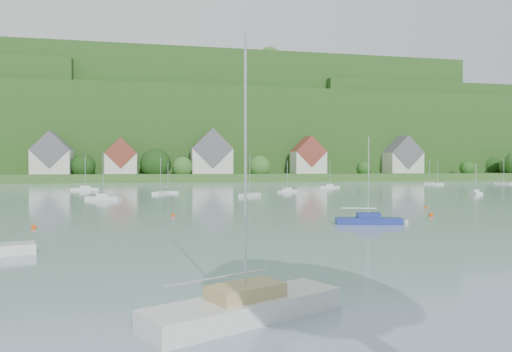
{
  "coord_description": "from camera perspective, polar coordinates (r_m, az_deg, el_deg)",
  "views": [
    {
      "loc": [
        -17.1,
        -6.07,
        5.45
      ],
      "look_at": [
        -0.22,
        75.0,
        4.0
      ],
      "focal_mm": 33.97,
      "sensor_mm": 36.0,
      "label": 1
    }
  ],
  "objects": [
    {
      "name": "village_building_2",
      "position": [
        195.39,
        -5.27,
        2.41
      ],
      "size": [
        16.0,
        11.44,
        18.0
      ],
      "color": "beige",
      "rests_on": "far_shore_strip"
    },
    {
      "name": "village_building_3",
      "position": [
        201.9,
        6.15,
        2.12
      ],
      "size": [
        13.0,
        10.4,
        15.5
      ],
      "color": "beige",
      "rests_on": "far_shore_strip"
    },
    {
      "name": "mooring_buoy_2",
      "position": [
        69.21,
        19.41,
        -3.57
      ],
      "size": [
        0.4,
        0.4,
        0.4
      ],
      "primitive_type": "sphere",
      "color": "#DF420B",
      "rests_on": "ground"
    },
    {
      "name": "mooring_buoy_3",
      "position": [
        57.82,
        19.91,
        -4.46
      ],
      "size": [
        0.5,
        0.5,
        0.5
      ],
      "primitive_type": "sphere",
      "color": "#DF420B",
      "rests_on": "ground"
    },
    {
      "name": "near_sailboat_2",
      "position": [
        17.97,
        -1.25,
        -14.96
      ],
      "size": [
        7.82,
        5.24,
        10.32
      ],
      "rotation": [
        0.0,
        0.0,
        0.45
      ],
      "color": "silver",
      "rests_on": "ground"
    },
    {
      "name": "far_sailboat_cluster",
      "position": [
        121.47,
        -3.57,
        -1.4
      ],
      "size": [
        198.23,
        75.43,
        8.71
      ],
      "color": "silver",
      "rests_on": "ground"
    },
    {
      "name": "village_building_0",
      "position": [
        196.8,
        -22.88,
        2.11
      ],
      "size": [
        14.0,
        10.4,
        16.0
      ],
      "color": "beige",
      "rests_on": "far_shore_strip"
    },
    {
      "name": "mooring_buoy_5",
      "position": [
        55.06,
        -9.74,
        -4.69
      ],
      "size": [
        0.43,
        0.43,
        0.43
      ],
      "primitive_type": "sphere",
      "color": "#DF420B",
      "rests_on": "ground"
    },
    {
      "name": "village_building_1",
      "position": [
        195.53,
        -15.56,
        1.93
      ],
      "size": [
        12.0,
        9.36,
        14.0
      ],
      "color": "beige",
      "rests_on": "far_shore_strip"
    },
    {
      "name": "mooring_buoy_0",
      "position": [
        47.52,
        -24.7,
        -5.67
      ],
      "size": [
        0.46,
        0.46,
        0.46
      ],
      "primitive_type": "sphere",
      "color": "#DF420B",
      "rests_on": "ground"
    },
    {
      "name": "far_shore_strip",
      "position": [
        206.82,
        -7.02,
        -0.1
      ],
      "size": [
        600.0,
        60.0,
        3.0
      ],
      "primitive_type": "cube",
      "color": "#315921",
      "rests_on": "ground"
    },
    {
      "name": "forested_ridge",
      "position": [
        275.75,
        -8.13,
        4.62
      ],
      "size": [
        620.0,
        181.22,
        69.89
      ],
      "color": "#163C13",
      "rests_on": "ground"
    },
    {
      "name": "mooring_buoy_1",
      "position": [
        49.72,
        17.28,
        -5.33
      ],
      "size": [
        0.41,
        0.41,
        0.41
      ],
      "primitive_type": "sphere",
      "color": "white",
      "rests_on": "ground"
    },
    {
      "name": "near_sailboat_1",
      "position": [
        48.01,
        13.09,
        -5.0
      ],
      "size": [
        6.45,
        3.15,
        8.39
      ],
      "rotation": [
        0.0,
        0.0,
        -0.24
      ],
      "color": "navy",
      "rests_on": "ground"
    },
    {
      "name": "village_building_4",
      "position": [
        223.46,
        16.89,
        2.02
      ],
      "size": [
        15.0,
        10.4,
        16.5
      ],
      "color": "beige",
      "rests_on": "far_shore_strip"
    }
  ]
}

